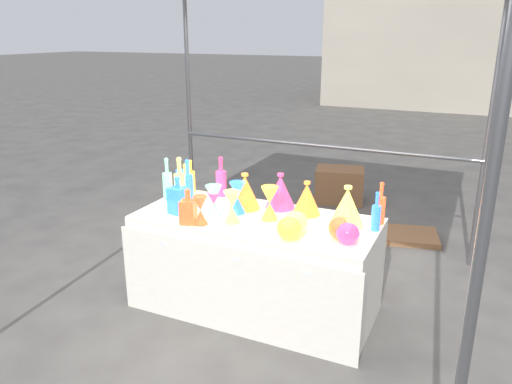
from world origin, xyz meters
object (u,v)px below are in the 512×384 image
at_px(display_table, 255,264).
at_px(hourglass_0, 200,210).
at_px(bottle_0, 191,176).
at_px(lampshade_0, 245,191).
at_px(globe_0, 289,229).
at_px(cardboard_box_closed, 339,185).

relative_size(display_table, hourglass_0, 8.70).
distance_m(bottle_0, lampshade_0, 0.65).
bearing_deg(globe_0, lampshade_0, 141.18).
distance_m(display_table, hourglass_0, 0.63).
xyz_separation_m(display_table, bottle_0, (-0.78, 0.36, 0.52)).
height_order(display_table, hourglass_0, hourglass_0).
distance_m(display_table, lampshade_0, 0.57).
xyz_separation_m(hourglass_0, lampshade_0, (0.14, 0.44, 0.04)).
bearing_deg(display_table, hourglass_0, -137.64).
height_order(display_table, globe_0, globe_0).
height_order(cardboard_box_closed, hourglass_0, hourglass_0).
xyz_separation_m(display_table, hourglass_0, (-0.30, -0.28, 0.48)).
relative_size(bottle_0, lampshade_0, 0.99).
bearing_deg(globe_0, hourglass_0, -179.07).
height_order(bottle_0, lampshade_0, lampshade_0).
xyz_separation_m(hourglass_0, globe_0, (0.67, 0.01, -0.04)).
height_order(hourglass_0, lampshade_0, lampshade_0).
distance_m(globe_0, lampshade_0, 0.69).
bearing_deg(lampshade_0, cardboard_box_closed, 84.19).
xyz_separation_m(cardboard_box_closed, hourglass_0, (-0.19, -3.06, 0.64)).
height_order(display_table, lampshade_0, lampshade_0).
relative_size(bottle_0, hourglass_0, 1.32).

